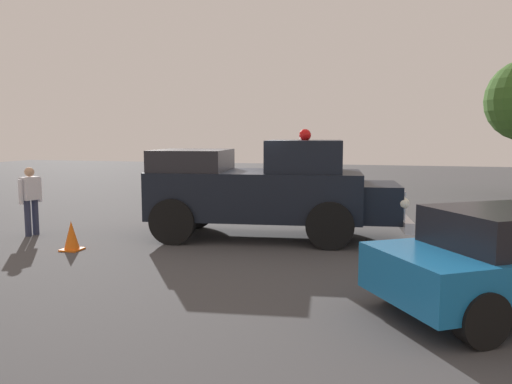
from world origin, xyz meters
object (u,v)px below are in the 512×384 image
Objects in this scene: spectator_seated at (183,200)px; traffic_cone at (72,236)px; lawn_chair_near_truck at (179,204)px; vintage_fire_truck at (266,188)px; lawn_chair_by_car at (231,193)px; spectator_standing at (31,196)px.

spectator_seated is 3.50m from traffic_cone.
spectator_seated is (-0.05, -0.12, 0.11)m from lawn_chair_near_truck.
lawn_chair_by_car is at bearing 28.29° from vintage_fire_truck.
vintage_fire_truck is 2.89m from lawn_chair_near_truck.
spectator_standing is (-2.10, 3.09, 0.27)m from spectator_seated.
lawn_chair_by_car is 6.38m from traffic_cone.
vintage_fire_truck is 5.74m from spectator_standing.
vintage_fire_truck is at bearing -57.79° from traffic_cone.
lawn_chair_near_truck and lawn_chair_by_car have the same top height.
spectator_standing is at bearing 58.66° from traffic_cone.
vintage_fire_truck is 2.74m from spectator_seated.
spectator_seated reaches higher than traffic_cone.
traffic_cone is at bearing 165.08° from lawn_chair_by_car.
vintage_fire_truck is 4.46m from traffic_cone.
spectator_standing is (-4.99, 3.55, 0.37)m from lawn_chair_by_car.
lawn_chair_near_truck is at bearing 69.60° from vintage_fire_truck.
traffic_cone is (-3.32, 1.06, -0.28)m from lawn_chair_near_truck.
traffic_cone is at bearing 122.21° from vintage_fire_truck.
traffic_cone is (-2.33, 3.70, -0.89)m from vintage_fire_truck.
lawn_chair_near_truck is at bearing 68.64° from spectator_seated.
spectator_seated is 2.03× the size of traffic_cone.
lawn_chair_near_truck is 3.68m from spectator_standing.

